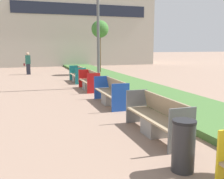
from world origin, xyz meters
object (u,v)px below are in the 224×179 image
object	(u,v)px
bench_red_frame	(89,83)
street_lamp_post	(98,9)
litter_bin	(183,146)
pedestrian_walking	(28,63)
bench_teal_frame	(78,76)
sapling_tree_far	(100,29)
bench_blue_frame	(111,94)
bench_grey_frame	(157,120)

from	to	relation	value
bench_red_frame	street_lamp_post	bearing A→B (deg)	40.76
litter_bin	pedestrian_walking	size ratio (longest dim) A/B	0.54
bench_teal_frame	sapling_tree_far	world-z (taller)	sapling_tree_far
bench_teal_frame	bench_blue_frame	bearing A→B (deg)	-89.97
street_lamp_post	bench_grey_frame	bearing A→B (deg)	-94.58
bench_red_frame	bench_grey_frame	bearing A→B (deg)	-89.97
bench_grey_frame	bench_red_frame	distance (m)	7.08
bench_red_frame	bench_teal_frame	bearing A→B (deg)	89.99
bench_grey_frame	pedestrian_walking	xyz separation A→B (m)	(-2.81, 15.65, 0.49)
street_lamp_post	litter_bin	bearing A→B (deg)	-96.48
bench_blue_frame	litter_bin	world-z (taller)	bench_blue_frame
bench_grey_frame	sapling_tree_far	bearing A→B (deg)	79.81
bench_blue_frame	litter_bin	bearing A→B (deg)	-94.85
pedestrian_walking	sapling_tree_far	bearing A→B (deg)	-15.75
sapling_tree_far	bench_red_frame	bearing A→B (deg)	-109.81
bench_grey_frame	pedestrian_walking	size ratio (longest dim) A/B	1.38
bench_grey_frame	bench_blue_frame	size ratio (longest dim) A/B	1.00
bench_blue_frame	pedestrian_walking	xyz separation A→B (m)	(-2.81, 12.03, 0.49)
bench_blue_frame	bench_teal_frame	xyz separation A→B (m)	(-0.00, 6.51, -0.01)
bench_red_frame	pedestrian_walking	bearing A→B (deg)	108.13
bench_red_frame	bench_teal_frame	xyz separation A→B (m)	(0.00, 3.05, 0.00)
bench_teal_frame	litter_bin	size ratio (longest dim) A/B	2.29
bench_grey_frame	street_lamp_post	bearing A→B (deg)	85.42
bench_grey_frame	sapling_tree_far	distance (m)	14.69
sapling_tree_far	street_lamp_post	bearing A→B (deg)	-106.47
pedestrian_walking	bench_grey_frame	bearing A→B (deg)	-79.82
bench_grey_frame	street_lamp_post	size ratio (longest dim) A/B	0.32
litter_bin	sapling_tree_far	world-z (taller)	sapling_tree_far
bench_blue_frame	street_lamp_post	world-z (taller)	street_lamp_post
bench_blue_frame	sapling_tree_far	bearing A→B (deg)	76.42
sapling_tree_far	pedestrian_walking	bearing A→B (deg)	164.25
litter_bin	pedestrian_walking	world-z (taller)	pedestrian_walking
bench_teal_frame	bench_red_frame	bearing A→B (deg)	-90.01
street_lamp_post	sapling_tree_far	xyz separation A→B (m)	(1.93, 6.54, -0.55)
bench_blue_frame	bench_red_frame	size ratio (longest dim) A/B	1.13
bench_blue_frame	bench_red_frame	world-z (taller)	same
bench_teal_frame	sapling_tree_far	bearing A→B (deg)	57.62
bench_teal_frame	street_lamp_post	distance (m)	4.44
bench_blue_frame	street_lamp_post	xyz separation A→B (m)	(0.61, 3.99, 3.60)
street_lamp_post	sapling_tree_far	distance (m)	6.84
bench_red_frame	bench_teal_frame	distance (m)	3.05
sapling_tree_far	bench_blue_frame	bearing A→B (deg)	-103.58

